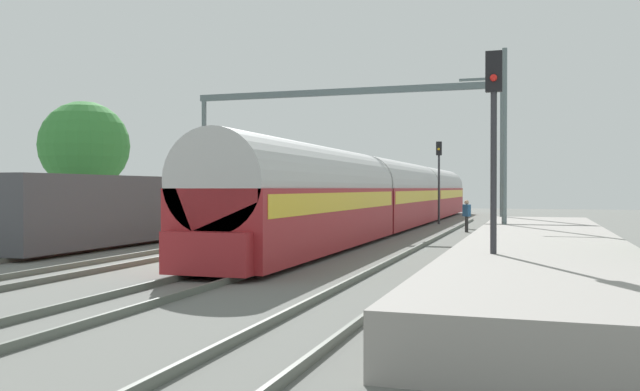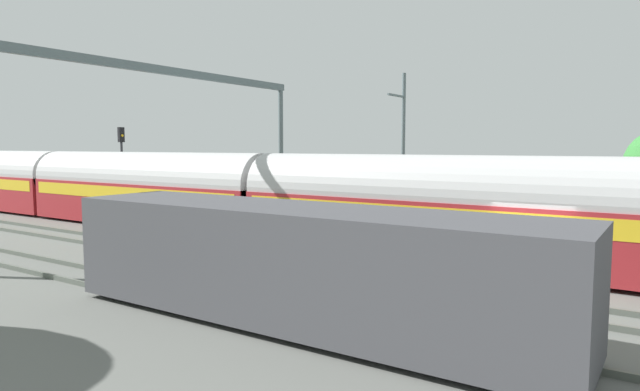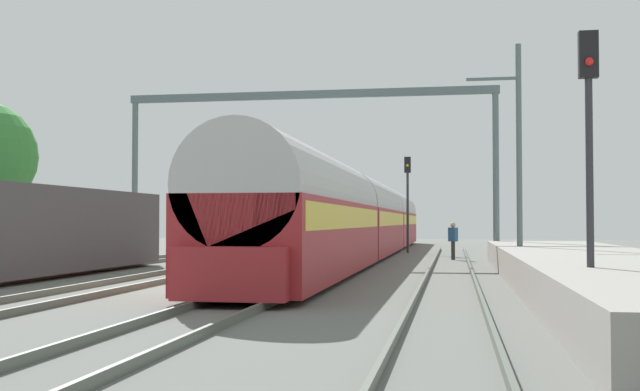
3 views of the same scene
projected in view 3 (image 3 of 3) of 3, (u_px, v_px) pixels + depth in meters
ground at (199, 288)px, 20.67m from camera, size 120.00×120.00×0.00m
track_west at (121, 284)px, 21.04m from camera, size 1.52×60.00×0.16m
track_east at (279, 286)px, 20.31m from camera, size 1.52×60.00×0.16m
track_far_east at (449, 289)px, 19.57m from camera, size 1.52×60.00×0.16m
platform at (594, 271)px, 20.91m from camera, size 4.40×28.00×0.90m
passenger_train at (365, 217)px, 40.05m from camera, size 2.93×49.20×3.82m
freight_car at (45, 231)px, 25.52m from camera, size 2.80×13.00×2.70m
person_crossing at (453, 238)px, 36.07m from camera, size 0.46×0.44×1.73m
railway_signal_near at (589, 134)px, 14.90m from camera, size 0.36×0.30×5.41m
railway_signal_far at (408, 192)px, 44.16m from camera, size 0.36×0.30×5.43m
catenary_gantry at (308, 131)px, 36.37m from camera, size 17.44×0.28×7.86m
catenary_pole_east_mid at (518, 153)px, 27.33m from camera, size 1.90×0.20×8.00m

